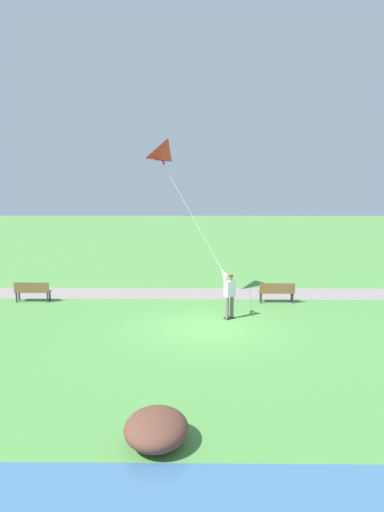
{
  "coord_description": "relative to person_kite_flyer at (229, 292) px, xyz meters",
  "views": [
    {
      "loc": [
        -17.15,
        0.37,
        5.11
      ],
      "look_at": [
        0.61,
        0.59,
        2.49
      ],
      "focal_mm": 35.11,
      "sensor_mm": 36.0,
      "label": 1
    }
  ],
  "objects": [
    {
      "name": "park_bench_near_walkway",
      "position": [
        2.56,
        -2.19,
        -0.54
      ],
      "size": [
        0.45,
        1.5,
        0.88
      ],
      "color": "brown",
      "rests_on": "ground"
    },
    {
      "name": "walkway_path",
      "position": [
        4.25,
        2.8,
        -1.04
      ],
      "size": [
        2.51,
        32.01,
        0.02
      ],
      "primitive_type": "cube",
      "rotation": [
        0.0,
        0.0,
        -0.0
      ],
      "color": "gray",
      "rests_on": "ground"
    },
    {
      "name": "lakeside_shrub",
      "position": [
        -9.18,
        1.99,
        -0.72
      ],
      "size": [
        1.59,
        1.27,
        0.66
      ],
      "primitive_type": "ellipsoid",
      "color": "brown",
      "rests_on": "ground"
    },
    {
      "name": "person_kite_flyer",
      "position": [
        0.0,
        0.0,
        0.0
      ],
      "size": [
        0.61,
        0.57,
        1.83
      ],
      "color": "#232328",
      "rests_on": "ground"
    },
    {
      "name": "ground_plane",
      "position": [
        -1.23,
        0.8,
        -1.05
      ],
      "size": [
        120.0,
        120.0,
        0.0
      ],
      "primitive_type": "plane",
      "color": "#569947"
    },
    {
      "name": "park_bench_far_walkway",
      "position": [
        2.6,
        8.31,
        -0.54
      ],
      "size": [
        0.45,
        1.5,
        0.88
      ],
      "color": "brown",
      "rests_on": "ground"
    },
    {
      "name": "flying_kite",
      "position": [
        3.21,
        2.46,
        5.35
      ],
      "size": [
        3.88,
        2.8,
        5.19
      ],
      "color": "red"
    }
  ]
}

